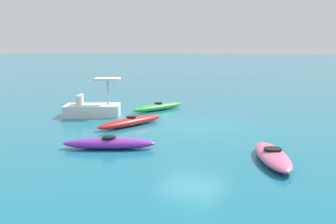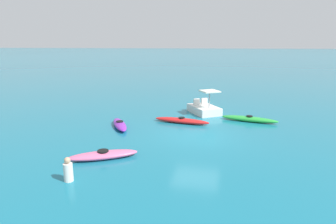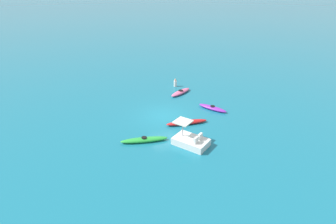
{
  "view_description": "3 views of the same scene",
  "coord_description": "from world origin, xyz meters",
  "views": [
    {
      "loc": [
        -7.03,
        13.37,
        2.88
      ],
      "look_at": [
        0.9,
        0.35,
        0.52
      ],
      "focal_mm": 42.58,
      "sensor_mm": 36.0,
      "label": 1
    },
    {
      "loc": [
        -14.49,
        -1.79,
        4.65
      ],
      "look_at": [
        2.55,
        2.13,
        0.53
      ],
      "focal_mm": 30.97,
      "sensor_mm": 36.0,
      "label": 2
    },
    {
      "loc": [
        19.76,
        -7.37,
        10.6
      ],
      "look_at": [
        0.84,
        0.03,
        0.74
      ],
      "focal_mm": 29.47,
      "sensor_mm": 36.0,
      "label": 3
    }
  ],
  "objects": [
    {
      "name": "ground_plane",
      "position": [
        0.0,
        0.0,
        0.0
      ],
      "size": [
        600.0,
        600.0,
        0.0
      ],
      "primitive_type": "plane",
      "color": "#19728C"
    },
    {
      "name": "kayak_red",
      "position": [
        2.06,
        1.18,
        0.16
      ],
      "size": [
        1.03,
        3.44,
        0.37
      ],
      "color": "red",
      "rests_on": "ground_plane"
    },
    {
      "name": "kayak_purple",
      "position": [
        0.42,
        4.47,
        0.16
      ],
      "size": [
        2.66,
        1.95,
        0.37
      ],
      "color": "purple",
      "rests_on": "ground_plane"
    },
    {
      "name": "kayak_green",
      "position": [
        3.37,
        -2.8,
        0.16
      ],
      "size": [
        1.26,
        3.45,
        0.37
      ],
      "color": "green",
      "rests_on": "ground_plane"
    },
    {
      "name": "pedal_boat_white",
      "position": [
        4.94,
        0.14,
        0.34
      ],
      "size": [
        2.83,
        2.59,
        1.68
      ],
      "color": "white",
      "rests_on": "ground_plane"
    },
    {
      "name": "person_near_shore",
      "position": [
        -6.24,
        3.65,
        0.39
      ],
      "size": [
        0.45,
        0.45,
        0.88
      ],
      "color": "silver",
      "rests_on": "ground_plane"
    },
    {
      "name": "kayak_pink",
      "position": [
        -4.12,
        3.35,
        0.16
      ],
      "size": [
        2.04,
        2.85,
        0.37
      ],
      "color": "pink",
      "rests_on": "ground_plane"
    }
  ]
}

